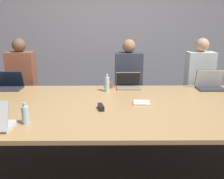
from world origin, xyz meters
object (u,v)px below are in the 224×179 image
at_px(person_far_left, 23,87).
at_px(person_far_right, 198,86).
at_px(laptop_far_left, 9,84).
at_px(person_far_center, 128,88).
at_px(bottle_near_left, 25,115).
at_px(laptop_far_center, 128,83).
at_px(bottle_far_center, 107,84).
at_px(stapler, 101,107).
at_px(laptop_far_right, 210,83).
at_px(cup_far_center, 109,85).

xyz_separation_m(person_far_left, person_far_right, (2.70, -0.01, 0.00)).
bearing_deg(laptop_far_left, person_far_center, 11.37).
distance_m(bottle_near_left, laptop_far_center, 1.59).
distance_m(bottle_far_center, stapler, 0.70).
bearing_deg(stapler, person_far_center, 58.70).
bearing_deg(laptop_far_right, person_far_right, 90.19).
relative_size(person_far_center, bottle_far_center, 6.09).
bearing_deg(bottle_near_left, person_far_right, 37.13).
xyz_separation_m(laptop_far_left, person_far_right, (2.73, 0.41, -0.15)).
distance_m(person_far_left, person_far_right, 2.70).
height_order(laptop_far_center, person_far_left, person_far_left).
bearing_deg(laptop_far_center, person_far_left, 166.05).
bearing_deg(person_far_right, laptop_far_left, -171.50).
bearing_deg(laptop_far_right, cup_far_center, 177.93).
height_order(person_far_center, cup_far_center, person_far_center).
distance_m(bottle_near_left, cup_far_center, 1.45).
xyz_separation_m(cup_far_center, person_far_left, (-1.33, 0.38, -0.12)).
xyz_separation_m(bottle_near_left, cup_far_center, (0.75, 1.24, -0.05)).
distance_m(laptop_far_center, stapler, 0.92).
relative_size(laptop_far_right, stapler, 2.35).
xyz_separation_m(bottle_near_left, person_far_left, (-0.58, 1.62, -0.17)).
bearing_deg(stapler, laptop_far_right, 15.71).
xyz_separation_m(person_far_center, laptop_far_right, (1.09, -0.34, 0.16)).
bearing_deg(bottle_far_center, person_far_center, 55.85).
xyz_separation_m(person_far_center, person_far_right, (1.09, 0.08, 0.01)).
bearing_deg(person_far_right, person_far_center, -175.93).
relative_size(bottle_far_center, laptop_far_right, 0.63).
distance_m(bottle_near_left, laptop_far_right, 2.43).
height_order(bottle_near_left, person_far_right, person_far_right).
height_order(bottle_near_left, laptop_far_right, laptop_far_right).
xyz_separation_m(laptop_far_right, person_far_right, (-0.00, 0.42, -0.16)).
height_order(bottle_far_center, person_far_right, person_far_right).
distance_m(person_far_left, stapler, 1.77).
height_order(laptop_far_center, bottle_far_center, bottle_far_center).
bearing_deg(bottle_near_left, stapler, 29.22).
height_order(cup_far_center, stapler, cup_far_center).
bearing_deg(person_far_left, bottle_near_left, -70.26).
xyz_separation_m(bottle_near_left, laptop_far_right, (2.12, 1.19, -0.01)).
xyz_separation_m(laptop_far_left, stapler, (1.28, -0.83, -0.05)).
xyz_separation_m(bottle_far_center, stapler, (-0.06, -0.69, -0.08)).
height_order(bottle_near_left, cup_far_center, bottle_near_left).
height_order(laptop_far_left, person_far_left, person_far_left).
bearing_deg(person_far_center, person_far_right, 4.07).
bearing_deg(person_far_right, cup_far_center, -164.94).
xyz_separation_m(laptop_far_center, bottle_far_center, (-0.29, -0.16, 0.04)).
xyz_separation_m(cup_far_center, laptop_far_right, (1.37, -0.05, 0.03)).
xyz_separation_m(person_far_left, stapler, (1.25, -1.25, 0.11)).
bearing_deg(laptop_far_center, bottle_near_left, -129.57).
height_order(bottle_far_center, stapler, bottle_far_center).
bearing_deg(bottle_near_left, person_far_left, 109.74).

